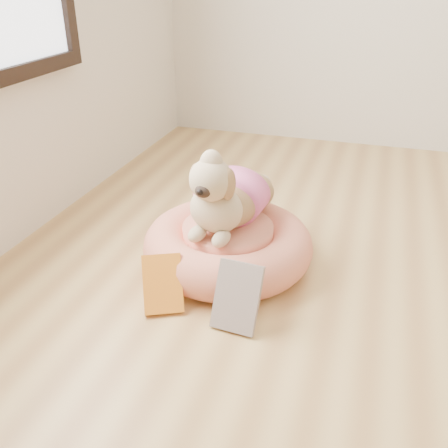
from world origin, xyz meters
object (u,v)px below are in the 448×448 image
(pet_bed, at_px, (228,245))
(book_yellow, at_px, (163,284))
(book_white, at_px, (237,297))
(dog, at_px, (227,182))

(pet_bed, relative_size, book_yellow, 3.26)
(book_yellow, bearing_deg, book_white, -29.45)
(dog, xyz_separation_m, book_yellow, (-0.12, -0.34, -0.25))
(dog, bearing_deg, book_yellow, -103.61)
(dog, height_order, book_yellow, dog)
(pet_bed, bearing_deg, book_white, -68.40)
(pet_bed, height_order, book_white, book_white)
(dog, distance_m, book_white, 0.45)
(pet_bed, height_order, book_yellow, book_yellow)
(book_yellow, bearing_deg, dog, 44.75)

